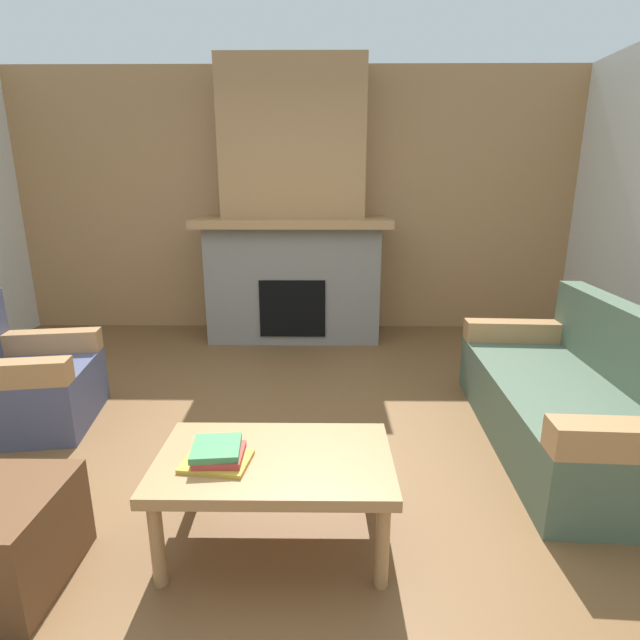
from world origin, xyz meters
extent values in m
plane|color=brown|center=(0.00, 0.00, 0.00)|extent=(9.00, 9.00, 0.00)
cube|color=#A87A4C|center=(0.00, 3.00, 1.35)|extent=(6.00, 0.12, 2.70)
cube|color=gray|center=(0.00, 2.59, 0.57)|extent=(1.70, 0.70, 1.15)
cube|color=black|center=(0.00, 2.26, 0.38)|extent=(0.64, 0.08, 0.56)
cube|color=#A87A4C|center=(0.00, 2.54, 1.19)|extent=(1.90, 0.82, 0.08)
cube|color=#A87A4C|center=(0.00, 2.69, 1.97)|extent=(1.40, 0.50, 1.47)
cube|color=#4C604C|center=(1.77, 0.37, 0.20)|extent=(0.94, 1.84, 0.40)
cube|color=#4C604C|center=(2.11, 0.35, 0.62)|extent=(0.26, 1.81, 0.45)
cube|color=#A87A4C|center=(1.81, 1.19, 0.48)|extent=(0.85, 0.21, 0.15)
cube|color=#474C6B|center=(-1.62, 0.58, 0.20)|extent=(0.87, 0.87, 0.40)
cube|color=#A87A4C|center=(-1.58, 0.28, 0.48)|extent=(0.77, 0.26, 0.15)
cube|color=#A87A4C|center=(-1.67, 0.89, 0.48)|extent=(0.77, 0.26, 0.15)
cube|color=#A87A4C|center=(0.10, -0.52, 0.41)|extent=(1.00, 0.60, 0.05)
cylinder|color=#A87A4C|center=(-0.34, -0.76, 0.19)|extent=(0.06, 0.06, 0.38)
cylinder|color=#A87A4C|center=(0.54, -0.76, 0.19)|extent=(0.06, 0.06, 0.38)
cylinder|color=#A87A4C|center=(-0.34, -0.28, 0.19)|extent=(0.06, 0.06, 0.38)
cylinder|color=#A87A4C|center=(0.54, -0.28, 0.19)|extent=(0.06, 0.06, 0.38)
cube|color=gold|center=(-0.13, -0.58, 0.44)|extent=(0.29, 0.24, 0.02)
cube|color=#B23833|center=(-0.12, -0.57, 0.46)|extent=(0.20, 0.20, 0.03)
cube|color=#3D7F4C|center=(-0.13, -0.56, 0.49)|extent=(0.21, 0.22, 0.03)
camera|label=1|loc=(0.32, -2.35, 1.54)|focal=27.27mm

